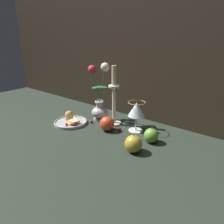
{
  "coord_description": "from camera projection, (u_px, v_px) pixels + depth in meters",
  "views": [
    {
      "loc": [
        0.68,
        -0.79,
        0.49
      ],
      "look_at": [
        0.02,
        0.04,
        0.1
      ],
      "focal_mm": 35.0,
      "sensor_mm": 36.0,
      "label": 1
    }
  ],
  "objects": [
    {
      "name": "wall_back",
      "position": [
        140.0,
        9.0,
        1.15
      ],
      "size": [
        2.4,
        0.04,
        1.2
      ],
      "primitive_type": "cube",
      "color": "#2D2319",
      "rests_on": "ground_plane"
    },
    {
      "name": "apple_at_table_edge",
      "position": [
        151.0,
        135.0,
        1.01
      ],
      "size": [
        0.07,
        0.07,
        0.08
      ],
      "color": "#669938",
      "rests_on": "ground_plane"
    },
    {
      "name": "ground_plane",
      "position": [
        105.0,
        131.0,
        1.14
      ],
      "size": [
        2.4,
        2.4,
        0.0
      ],
      "primitive_type": "plane",
      "color": "#232D23",
      "rests_on": "ground"
    },
    {
      "name": "apple_beside_vase",
      "position": [
        133.0,
        144.0,
        0.93
      ],
      "size": [
        0.08,
        0.08,
        0.09
      ],
      "color": "#B2932D",
      "rests_on": "ground_plane"
    },
    {
      "name": "plate_with_pastries",
      "position": [
        71.0,
        121.0,
        1.23
      ],
      "size": [
        0.18,
        0.18,
        0.06
      ],
      "color": "#A3A3A8",
      "rests_on": "ground_plane"
    },
    {
      "name": "apple_near_glass",
      "position": [
        107.0,
        124.0,
        1.14
      ],
      "size": [
        0.08,
        0.08,
        0.09
      ],
      "color": "#D14223",
      "rests_on": "ground_plane"
    },
    {
      "name": "wine_glass",
      "position": [
        136.0,
        110.0,
        1.11
      ],
      "size": [
        0.09,
        0.09,
        0.16
      ],
      "color": "silver",
      "rests_on": "ground_plane"
    },
    {
      "name": "candlestick",
      "position": [
        114.0,
        100.0,
        1.18
      ],
      "size": [
        0.08,
        0.08,
        0.34
      ],
      "color": "silver",
      "rests_on": "ground_plane"
    },
    {
      "name": "berry_front_center",
      "position": [
        91.0,
        122.0,
        1.24
      ],
      "size": [
        0.02,
        0.02,
        0.02
      ],
      "primitive_type": "sphere",
      "color": "#AD192D",
      "rests_on": "ground_plane"
    },
    {
      "name": "berry_near_plate",
      "position": [
        120.0,
        129.0,
        1.14
      ],
      "size": [
        0.02,
        0.02,
        0.02
      ],
      "primitive_type": "sphere",
      "color": "#AD192D",
      "rests_on": "ground_plane"
    },
    {
      "name": "vase",
      "position": [
        99.0,
        102.0,
        1.26
      ],
      "size": [
        0.16,
        0.1,
        0.34
      ],
      "color": "#A3A3A8",
      "rests_on": "ground_plane"
    }
  ]
}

